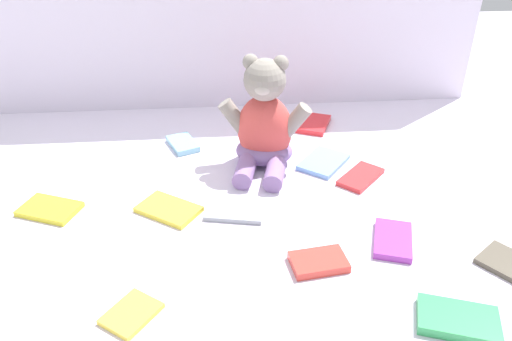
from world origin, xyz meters
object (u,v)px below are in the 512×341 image
Objects in this scene: book_case_1 at (50,209)px; book_case_6 at (131,314)px; book_case_5 at (323,162)px; book_case_10 at (183,144)px; book_case_0 at (169,209)px; book_case_3 at (314,124)px; teddy_bear at (264,126)px; book_case_8 at (361,177)px; book_case_9 at (393,240)px; book_case_2 at (458,320)px; book_case_7 at (234,212)px; book_case_11 at (319,262)px.

book_case_1 is 1.38× the size of book_case_6.
book_case_10 reaches higher than book_case_5.
book_case_5 is (0.40, 0.18, 0.00)m from book_case_0.
book_case_3 is 0.41m from book_case_10.
book_case_1 is 0.41m from book_case_6.
book_case_5 is at bearing 4.90° from teddy_bear.
book_case_0 is 0.49m from book_case_8.
book_case_8 is (0.06, -0.31, -0.00)m from book_case_3.
book_case_2 is at bearing -60.93° from book_case_9.
book_case_1 and book_case_5 have the same top height.
book_case_2 is at bearing -75.92° from book_case_10.
book_case_8 reaches higher than book_case_7.
teddy_bear is 2.35× the size of book_case_9.
book_case_7 is 0.36m from book_case_9.
book_case_1 is at bearing -147.45° from teddy_bear.
book_case_3 is at bearing 114.88° from book_case_9.
book_case_6 is (0.23, -0.34, -0.00)m from book_case_1.
book_case_6 is at bearing 157.42° from book_case_7.
book_case_9 is at bearing -149.73° from book_case_2.
book_case_6 is (-0.05, -0.32, -0.00)m from book_case_0.
teddy_bear is at bearing 97.77° from book_case_6.
book_case_9 is 1.13× the size of book_case_11.
book_case_3 is 0.51m from book_case_7.
teddy_bear is 2.24× the size of book_case_1.
book_case_3 is at bearing 162.66° from book_case_11.
teddy_bear is at bearing 141.82° from book_case_9.
teddy_bear is 0.27m from book_case_7.
teddy_bear is 2.75× the size of book_case_10.
book_case_3 is 0.63m from book_case_11.
book_case_2 is 1.10× the size of book_case_9.
teddy_bear reaches higher than book_case_8.
book_case_5 is at bearing 159.51° from book_case_11.
book_case_9 is (0.00, -0.26, 0.00)m from book_case_8.
book_case_1 is 1.23× the size of book_case_10.
book_case_10 is at bearing 166.70° from teddy_bear.
book_case_10 reaches higher than book_case_8.
book_case_6 is 0.35m from book_case_7.
book_case_7 is at bearing -98.32° from teddy_bear.
book_case_8 is (0.75, 0.08, -0.00)m from book_case_1.
book_case_8 is at bearing -43.43° from book_case_0.
teddy_bear reaches higher than book_case_5.
book_case_6 is at bearing -98.72° from book_case_8.
book_case_6 is 0.72× the size of book_case_8.
book_case_9 is at bearing -100.01° from book_case_7.
book_case_9 is (0.48, -0.16, 0.00)m from book_case_0.
book_case_9 is at bearing -67.36° from book_case_10.
teddy_bear reaches higher than book_case_0.
book_case_9 is at bearing -46.53° from book_case_8.
book_case_11 is (-0.10, -0.62, 0.00)m from book_case_3.
book_case_6 is at bearing -144.93° from book_case_9.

